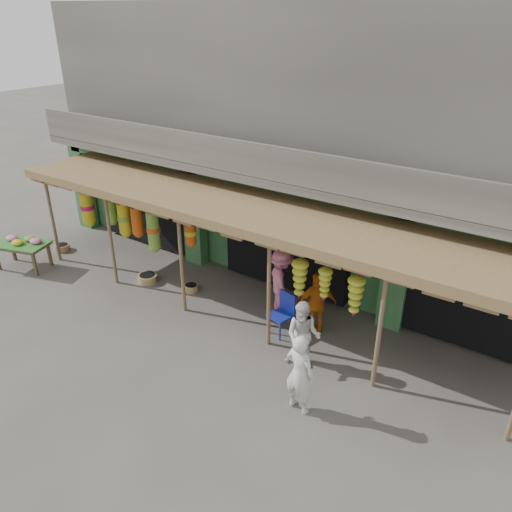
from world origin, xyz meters
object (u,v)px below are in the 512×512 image
Objects in this scene: flower_table at (22,244)px; blue_chair at (283,311)px; person_shopper at (281,282)px; person_vendor at (317,304)px; person_right at (303,335)px; person_front at (300,374)px.

blue_chair is at bearing -6.95° from flower_table.
person_shopper is (-0.52, 0.74, 0.27)m from blue_chair.
person_shopper is at bearing -57.24° from person_vendor.
person_right is at bearing -13.32° from flower_table.
person_front is at bearing 69.93° from person_vendor.
person_right reaches higher than blue_chair.
person_shopper reaches higher than person_front.
person_right is at bearing 175.32° from person_shopper.
person_vendor is 1.21m from person_shopper.
blue_chair reaches higher than flower_table.
person_vendor is (-0.34, 1.22, 0.01)m from person_right.
blue_chair is at bearing -45.83° from person_front.
person_right is (0.98, -0.82, 0.20)m from blue_chair.
person_vendor is at bearing -5.12° from flower_table.
flower_table is 1.15× the size of person_right.
flower_table is at bearing -155.53° from blue_chair.
flower_table is 8.91m from person_right.
blue_chair is 1.29m from person_right.
blue_chair is 0.66× the size of person_right.
person_right is 0.99× the size of person_vendor.
blue_chair is at bearing -9.00° from person_vendor.
blue_chair is 0.78m from person_vendor.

